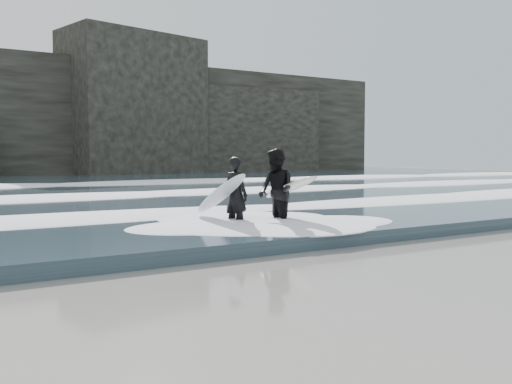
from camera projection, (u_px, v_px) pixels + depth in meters
sea at (73, 184)px, 34.19m from camera, size 90.00×52.00×0.30m
headland at (20, 119)px, 48.26m from camera, size 70.00×9.00×10.00m
foam_near at (243, 204)px, 17.25m from camera, size 60.00×3.20×0.20m
foam_mid at (155, 191)px, 23.17m from camera, size 60.00×4.00×0.24m
foam_far at (92, 182)px, 30.78m from camera, size 60.00×4.80×0.30m
surfer_left at (233, 195)px, 13.77m from camera, size 1.07×2.02×1.85m
surfer_right at (277, 191)px, 13.73m from camera, size 1.21×2.21×2.05m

